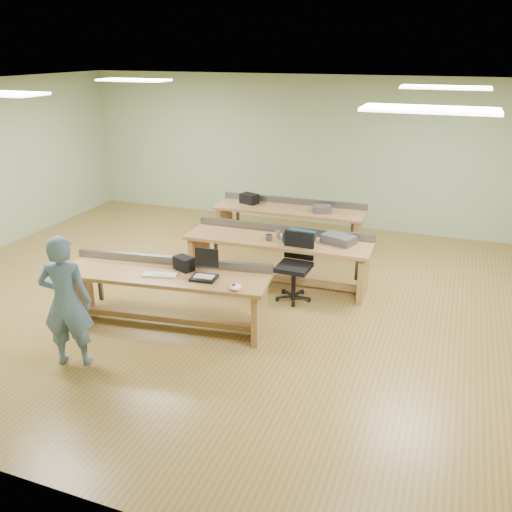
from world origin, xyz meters
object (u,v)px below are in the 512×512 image
object	(u,v)px
drinks_can	(278,235)
camera_bag	(184,263)
workbench_back	(289,218)
mug	(269,237)
workbench_mid	(278,250)
parts_bin_grey	(339,239)
parts_bin_teal	(300,237)
workbench_front	(166,286)
task_chair	(295,276)
laptop_base	(204,278)
person	(66,302)

from	to	relation	value
drinks_can	camera_bag	bearing A→B (deg)	-114.99
workbench_back	mug	bearing A→B (deg)	-84.66
workbench_mid	mug	bearing A→B (deg)	-127.22
parts_bin_grey	mug	distance (m)	1.05
camera_bag	parts_bin_teal	size ratio (longest dim) A/B	0.62
workbench_front	parts_bin_grey	distance (m)	2.69
workbench_mid	workbench_back	world-z (taller)	same
task_chair	mug	world-z (taller)	task_chair
mug	drinks_can	size ratio (longest dim) A/B	0.96
mug	laptop_base	bearing A→B (deg)	-99.55
task_chair	workbench_front	bearing A→B (deg)	-133.09
workbench_mid	task_chair	size ratio (longest dim) A/B	2.92
camera_bag	mug	distance (m)	1.63
parts_bin_grey	workbench_front	bearing A→B (deg)	-134.35
workbench_mid	drinks_can	bearing A→B (deg)	-142.46
laptop_base	mug	distance (m)	1.70
workbench_front	task_chair	world-z (taller)	task_chair
person	mug	size ratio (longest dim) A/B	13.72
camera_bag	parts_bin_teal	xyz separation A→B (m)	(1.11, 1.61, -0.02)
workbench_back	laptop_base	size ratio (longest dim) A/B	8.80
workbench_front	parts_bin_teal	bearing A→B (deg)	46.50
workbench_front	mug	bearing A→B (deg)	55.42
workbench_back	task_chair	xyz separation A→B (m)	(0.74, -2.10, -0.19)
camera_bag	workbench_back	bearing A→B (deg)	105.20
workbench_front	workbench_mid	xyz separation A→B (m)	(0.96, 1.81, 0.00)
workbench_front	laptop_base	world-z (taller)	workbench_front
workbench_mid	drinks_can	xyz separation A→B (m)	(-0.01, -0.01, 0.25)
camera_bag	drinks_can	bearing A→B (deg)	87.66
mug	drinks_can	xyz separation A→B (m)	(0.09, 0.13, 0.01)
person	laptop_base	world-z (taller)	person
laptop_base	parts_bin_teal	distance (m)	1.94
drinks_can	parts_bin_teal	bearing A→B (deg)	-2.64
task_chair	parts_bin_grey	xyz separation A→B (m)	(0.51, 0.54, 0.45)
workbench_front	person	distance (m)	1.38
person	mug	world-z (taller)	person
workbench_mid	laptop_base	world-z (taller)	workbench_mid
workbench_front	parts_bin_grey	xyz separation A→B (m)	(1.87, 1.91, 0.26)
workbench_back	person	size ratio (longest dim) A/B	1.73
parts_bin_teal	person	bearing A→B (deg)	-121.73
workbench_front	workbench_mid	world-z (taller)	same
workbench_front	task_chair	bearing A→B (deg)	37.82
person	mug	distance (m)	3.23
workbench_front	camera_bag	world-z (taller)	camera_bag
person	parts_bin_grey	xyz separation A→B (m)	(2.44, 3.15, 0.02)
laptop_base	parts_bin_grey	world-z (taller)	parts_bin_grey
laptop_base	mug	size ratio (longest dim) A/B	2.70
workbench_mid	drinks_can	world-z (taller)	drinks_can
parts_bin_teal	workbench_front	bearing A→B (deg)	-126.01
person	task_chair	size ratio (longest dim) A/B	1.61
workbench_back	workbench_front	bearing A→B (deg)	-102.15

